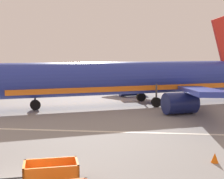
# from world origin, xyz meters

# --- Properties ---
(apron_stripe) EXTENTS (120.00, 0.36, 0.01)m
(apron_stripe) POSITION_xyz_m (0.00, 10.77, 0.01)
(apron_stripe) COLOR silver
(apron_stripe) RESTS_ON ground
(airplane) EXTENTS (35.73, 29.28, 11.34)m
(airplane) POSITION_xyz_m (4.46, 23.94, 3.05)
(airplane) COLOR #28389E
(airplane) RESTS_ON ground
(baggage_cart_second_in_row) EXTENTS (3.60, 2.11, 1.07)m
(baggage_cart_second_in_row) POSITION_xyz_m (1.31, 0.51, 0.60)
(baggage_cart_second_in_row) COLOR orange
(baggage_cart_second_in_row) RESTS_ON ground
(traffic_cone_near_plane) EXTENTS (0.42, 0.42, 0.55)m
(traffic_cone_near_plane) POSITION_xyz_m (9.50, 4.46, 0.28)
(traffic_cone_near_plane) COLOR orange
(traffic_cone_near_plane) RESTS_ON ground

